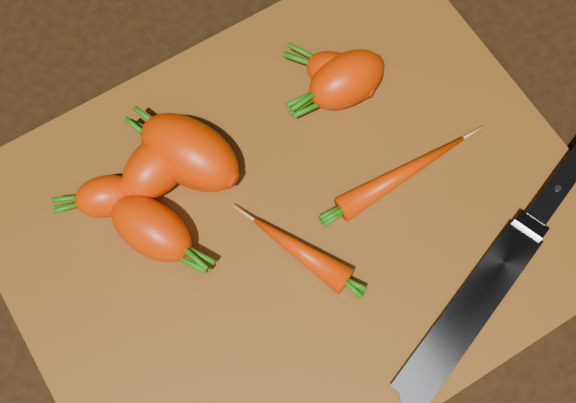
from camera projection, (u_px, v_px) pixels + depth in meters
ground at (294, 224)px, 0.73m from camera, size 2.00×2.00×0.01m
cutting_board at (294, 220)px, 0.72m from camera, size 0.50×0.40×0.01m
carrot_0 at (157, 166)px, 0.70m from camera, size 0.08×0.07×0.05m
carrot_1 at (106, 196)px, 0.70m from camera, size 0.06×0.05×0.04m
carrot_2 at (151, 229)px, 0.68m from camera, size 0.07×0.09×0.05m
carrot_3 at (189, 152)px, 0.70m from camera, size 0.09×0.11×0.06m
carrot_4 at (346, 80)px, 0.73m from camera, size 0.08×0.05×0.05m
carrot_5 at (340, 76)px, 0.74m from camera, size 0.07×0.08×0.04m
carrot_6 at (403, 174)px, 0.71m from camera, size 0.13×0.02×0.02m
carrot_7 at (300, 251)px, 0.69m from camera, size 0.06×0.10×0.03m
knife at (481, 295)px, 0.68m from camera, size 0.29×0.13×0.02m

